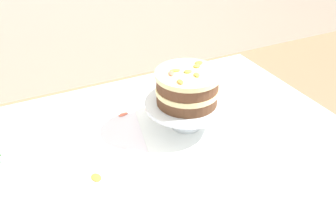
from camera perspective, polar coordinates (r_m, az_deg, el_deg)
dining_table at (r=1.18m, az=-1.86°, el=-10.51°), size 1.40×1.00×0.74m
linen_napkin at (r=1.25m, az=2.95°, el=-2.17°), size 0.38×0.38×0.00m
cake_stand at (r=1.20m, az=3.06°, el=0.98°), size 0.29×0.29×0.10m
layer_cake at (r=1.16m, az=3.17°, el=4.07°), size 0.22×0.22×0.12m
loose_petal_0 at (r=1.06m, az=-11.65°, el=-10.44°), size 0.04×0.04×0.00m
loose_petal_1 at (r=1.31m, az=-7.34°, el=-0.36°), size 0.04×0.03×0.00m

